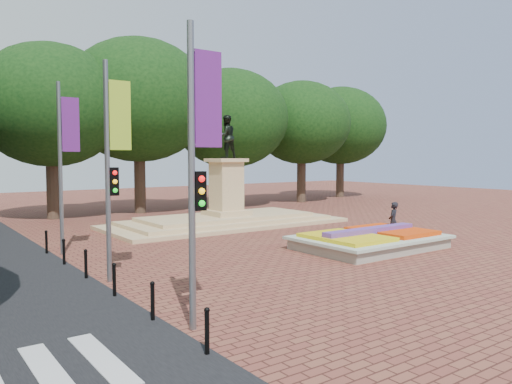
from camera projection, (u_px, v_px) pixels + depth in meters
ground at (321, 244)px, 22.76m from camera, size 90.00×90.00×0.00m
flower_bed at (370, 240)px, 21.72m from camera, size 6.30×4.30×0.91m
monument at (226, 210)px, 29.15m from camera, size 14.00×6.00×6.40m
tree_row_back at (181, 122)px, 38.19m from camera, size 44.80×8.80×10.43m
banner_poles at (115, 160)px, 15.52m from camera, size 0.88×11.17×7.00m
bollard_row at (99, 270)px, 15.23m from camera, size 0.12×13.12×0.98m
pedestrian at (393, 221)px, 23.95m from camera, size 0.79×0.69×1.82m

